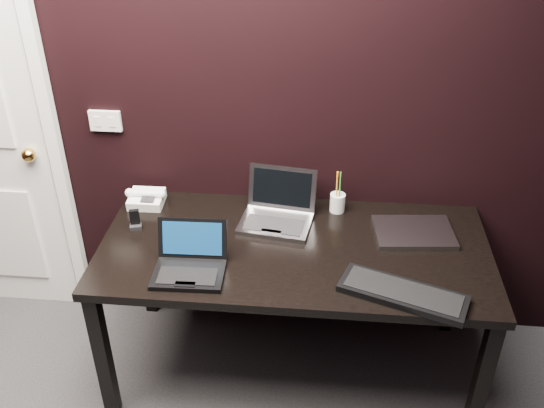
# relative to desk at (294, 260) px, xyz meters

# --- Properties ---
(wall_back) EXTENTS (4.00, 0.00, 4.00)m
(wall_back) POSITION_rel_desk_xyz_m (-0.30, 0.40, 0.64)
(wall_back) COLOR black
(wall_back) RESTS_ON ground
(wall_switch) EXTENTS (0.15, 0.02, 0.10)m
(wall_switch) POSITION_rel_desk_xyz_m (-0.92, 0.39, 0.46)
(wall_switch) COLOR silver
(wall_switch) RESTS_ON wall_back
(desk) EXTENTS (1.70, 0.80, 0.74)m
(desk) POSITION_rel_desk_xyz_m (0.00, 0.00, 0.00)
(desk) COLOR black
(desk) RESTS_ON ground
(netbook) EXTENTS (0.30, 0.27, 0.18)m
(netbook) POSITION_rel_desk_xyz_m (-0.42, -0.21, 0.12)
(netbook) COLOR black
(netbook) RESTS_ON desk
(silver_laptop) EXTENTS (0.36, 0.33, 0.22)m
(silver_laptop) POSITION_rel_desk_xyz_m (-0.09, 0.19, 0.12)
(silver_laptop) COLOR gray
(silver_laptop) RESTS_ON desk
(ext_keyboard) EXTENTS (0.52, 0.32, 0.03)m
(ext_keyboard) POSITION_rel_desk_xyz_m (0.44, -0.29, 0.09)
(ext_keyboard) COLOR black
(ext_keyboard) RESTS_ON desk
(closed_laptop) EXTENTS (0.37, 0.28, 0.02)m
(closed_laptop) POSITION_rel_desk_xyz_m (0.53, 0.14, 0.09)
(closed_laptop) COLOR #9F9EA4
(closed_laptop) RESTS_ON desk
(desk_phone) EXTENTS (0.20, 0.15, 0.10)m
(desk_phone) POSITION_rel_desk_xyz_m (-0.73, 0.27, 0.11)
(desk_phone) COLOR white
(desk_phone) RESTS_ON desk
(mobile_phone) EXTENTS (0.06, 0.05, 0.09)m
(mobile_phone) POSITION_rel_desk_xyz_m (-0.73, 0.08, 0.11)
(mobile_phone) COLOR black
(mobile_phone) RESTS_ON desk
(pen_cup) EXTENTS (0.09, 0.09, 0.21)m
(pen_cup) POSITION_rel_desk_xyz_m (0.18, 0.30, 0.13)
(pen_cup) COLOR silver
(pen_cup) RESTS_ON desk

